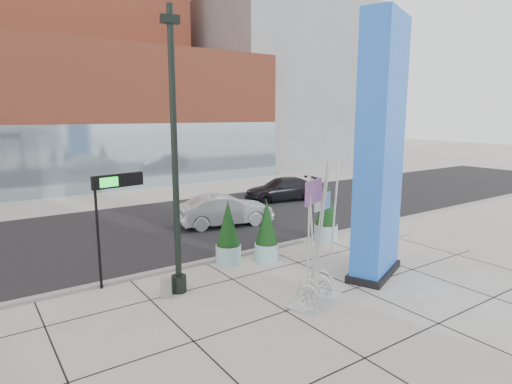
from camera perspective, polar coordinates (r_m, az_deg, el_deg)
ground at (r=13.28m, az=-2.29°, el=-15.11°), size 160.00×160.00×0.00m
street_asphalt at (r=21.89m, az=-16.51°, el=-5.18°), size 80.00×12.00×0.02m
curb_edge at (r=16.52m, az=-9.85°, el=-9.80°), size 80.00×0.30×0.12m
tower_podium at (r=37.88m, az=-23.71°, el=9.17°), size 34.00×10.00×11.00m
tower_glass_front at (r=33.34m, az=-21.73°, el=4.08°), size 34.00×0.60×5.00m
building_grey_parking at (r=53.26m, az=2.97°, el=13.87°), size 20.00×18.00×18.00m
blue_pylon at (r=15.34m, az=16.20°, el=4.81°), size 2.95×2.15×8.98m
lamp_post at (r=13.53m, az=-10.68°, el=1.34°), size 0.59×0.49×8.87m
public_art_sculpture at (r=13.33m, az=8.03°, el=-9.78°), size 2.14×1.58×4.37m
concrete_bollard at (r=14.09m, az=-11.90°, el=-12.31°), size 0.34×0.34×0.66m
overhead_street_sign at (r=14.73m, az=-18.24°, el=0.14°), size 1.77×0.46×3.76m
round_planter_east at (r=19.70m, az=9.36°, el=-2.83°), size 1.07×1.07×2.67m
round_planter_mid at (r=16.90m, az=1.43°, el=-5.36°), size 0.96×0.96×2.40m
round_planter_west at (r=16.64m, az=-3.73°, el=-5.51°), size 0.99×0.99×2.47m
car_silver_mid at (r=22.17m, az=-4.16°, el=-2.47°), size 5.11×2.71×1.60m
car_dark_east at (r=28.66m, az=3.44°, el=0.36°), size 5.46×3.04×1.50m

